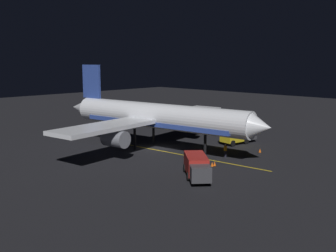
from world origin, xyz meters
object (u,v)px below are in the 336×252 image
at_px(traffic_cone_near_right, 195,167).
at_px(traffic_cone_under_wing, 215,164).
at_px(baggage_truck, 197,167).
at_px(traffic_cone_near_left, 260,151).
at_px(traffic_cone_far, 212,164).
at_px(ground_crew_worker, 225,150).
at_px(catering_truck, 237,136).
at_px(airliner, 154,117).

height_order(traffic_cone_near_right, traffic_cone_under_wing, same).
xyz_separation_m(traffic_cone_near_right, traffic_cone_under_wing, (-2.66, 0.77, 0.00)).
relative_size(baggage_truck, traffic_cone_near_right, 11.17).
height_order(traffic_cone_near_left, traffic_cone_far, same).
height_order(ground_crew_worker, traffic_cone_far, ground_crew_worker).
height_order(catering_truck, traffic_cone_under_wing, catering_truck).
xyz_separation_m(catering_truck, traffic_cone_under_wing, (12.47, 5.34, -0.95)).
bearing_deg(traffic_cone_under_wing, catering_truck, -156.83).
bearing_deg(traffic_cone_far, traffic_cone_near_right, -16.84).
xyz_separation_m(baggage_truck, catering_truck, (-17.55, -6.86, -0.01)).
relative_size(airliner, ground_crew_worker, 19.62).
height_order(baggage_truck, ground_crew_worker, baggage_truck).
distance_m(traffic_cone_near_left, traffic_cone_near_right, 12.41).
relative_size(airliner, traffic_cone_near_left, 62.06).
relative_size(catering_truck, traffic_cone_near_right, 11.00).
bearing_deg(traffic_cone_far, traffic_cone_near_left, 178.66).
height_order(airliner, traffic_cone_near_left, airliner).
distance_m(baggage_truck, traffic_cone_near_left, 14.90).
relative_size(catering_truck, traffic_cone_under_wing, 11.00).
bearing_deg(traffic_cone_near_left, traffic_cone_far, -1.34).
bearing_deg(ground_crew_worker, traffic_cone_far, 18.35).
height_order(airliner, traffic_cone_far, airliner).
relative_size(airliner, traffic_cone_under_wing, 62.06).
xyz_separation_m(catering_truck, traffic_cone_far, (12.84, 5.26, -0.95)).
relative_size(baggage_truck, traffic_cone_under_wing, 11.17).
xyz_separation_m(airliner, traffic_cone_near_left, (-8.16, 11.92, -4.24)).
xyz_separation_m(baggage_truck, traffic_cone_under_wing, (-5.09, -1.52, -0.96)).
distance_m(airliner, traffic_cone_near_right, 12.51).
xyz_separation_m(catering_truck, traffic_cone_near_left, (2.75, 5.49, -0.95)).
xyz_separation_m(ground_crew_worker, traffic_cone_near_right, (7.02, 0.88, -0.64)).
xyz_separation_m(traffic_cone_near_left, traffic_cone_under_wing, (9.72, -0.16, 0.00)).
height_order(baggage_truck, traffic_cone_near_right, baggage_truck).
bearing_deg(traffic_cone_near_left, traffic_cone_under_wing, -0.93).
bearing_deg(traffic_cone_far, airliner, -99.39).
distance_m(baggage_truck, traffic_cone_far, 5.07).
bearing_deg(catering_truck, ground_crew_worker, 24.47).
bearing_deg(traffic_cone_near_right, traffic_cone_near_left, 175.71).
xyz_separation_m(traffic_cone_under_wing, traffic_cone_far, (0.37, -0.08, 0.00)).
relative_size(ground_crew_worker, traffic_cone_near_left, 3.16).
xyz_separation_m(catering_truck, ground_crew_worker, (8.10, 3.69, -0.31)).
height_order(ground_crew_worker, traffic_cone_near_right, ground_crew_worker).
relative_size(airliner, traffic_cone_near_right, 62.06).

